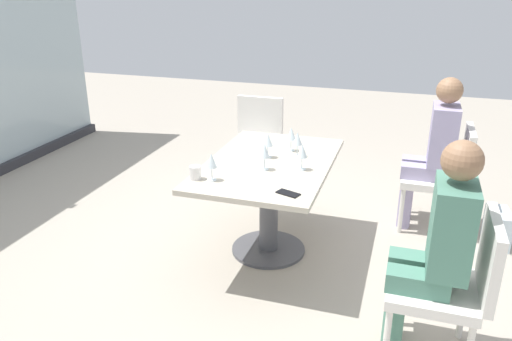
# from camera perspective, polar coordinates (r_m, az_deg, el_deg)

# --- Properties ---
(ground_plane) EXTENTS (12.00, 12.00, 0.00)m
(ground_plane) POSITION_cam_1_polar(r_m,az_deg,el_deg) (3.93, 1.41, -9.01)
(ground_plane) COLOR #A89E8E
(dining_table_main) EXTENTS (1.35, 0.87, 0.73)m
(dining_table_main) POSITION_cam_1_polar(r_m,az_deg,el_deg) (3.68, 1.48, -1.61)
(dining_table_main) COLOR #BCB29E
(dining_table_main) RESTS_ON ground_plane
(chair_front_right) EXTENTS (0.46, 0.50, 0.87)m
(chair_front_right) POSITION_cam_1_polar(r_m,az_deg,el_deg) (4.35, 20.59, -0.13)
(chair_front_right) COLOR silver
(chair_front_right) RESTS_ON ground_plane
(chair_front_left) EXTENTS (0.46, 0.50, 0.87)m
(chair_front_left) POSITION_cam_1_polar(r_m,az_deg,el_deg) (2.88, 21.46, -11.51)
(chair_front_left) COLOR silver
(chair_front_left) RESTS_ON ground_plane
(chair_far_right) EXTENTS (0.50, 0.46, 0.87)m
(chair_far_right) POSITION_cam_1_polar(r_m,az_deg,el_deg) (4.92, -0.06, 3.73)
(chair_far_right) COLOR silver
(chair_far_right) RESTS_ON ground_plane
(person_front_right) EXTENTS (0.34, 0.39, 1.26)m
(person_front_right) POSITION_cam_1_polar(r_m,az_deg,el_deg) (4.27, 19.48, 2.57)
(person_front_right) COLOR #9E93B7
(person_front_right) RESTS_ON ground_plane
(person_front_left) EXTENTS (0.34, 0.39, 1.26)m
(person_front_left) POSITION_cam_1_polar(r_m,az_deg,el_deg) (2.77, 19.77, -7.75)
(person_front_left) COLOR #4C7F6B
(person_front_left) RESTS_ON ground_plane
(wine_glass_0) EXTENTS (0.07, 0.07, 0.18)m
(wine_glass_0) POSITION_cam_1_polar(r_m,az_deg,el_deg) (3.81, 4.01, 4.12)
(wine_glass_0) COLOR silver
(wine_glass_0) RESTS_ON dining_table_main
(wine_glass_1) EXTENTS (0.07, 0.07, 0.18)m
(wine_glass_1) POSITION_cam_1_polar(r_m,az_deg,el_deg) (3.26, -5.07, 1.06)
(wine_glass_1) COLOR silver
(wine_glass_1) RESTS_ON dining_table_main
(wine_glass_2) EXTENTS (0.07, 0.07, 0.18)m
(wine_glass_2) POSITION_cam_1_polar(r_m,az_deg,el_deg) (3.66, 1.36, 3.44)
(wine_glass_2) COLOR silver
(wine_glass_2) RESTS_ON dining_table_main
(wine_glass_3) EXTENTS (0.07, 0.07, 0.18)m
(wine_glass_3) POSITION_cam_1_polar(r_m,az_deg,el_deg) (3.43, 0.98, 2.17)
(wine_glass_3) COLOR silver
(wine_glass_3) RESTS_ON dining_table_main
(wine_glass_4) EXTENTS (0.07, 0.07, 0.18)m
(wine_glass_4) POSITION_cam_1_polar(r_m,az_deg,el_deg) (3.44, 5.26, 2.16)
(wine_glass_4) COLOR silver
(wine_glass_4) RESTS_ON dining_table_main
(wine_glass_5) EXTENTS (0.07, 0.07, 0.18)m
(wine_glass_5) POSITION_cam_1_polar(r_m,az_deg,el_deg) (3.70, 4.72, 3.56)
(wine_glass_5) COLOR silver
(wine_glass_5) RESTS_ON dining_table_main
(coffee_cup) EXTENTS (0.08, 0.08, 0.09)m
(coffee_cup) POSITION_cam_1_polar(r_m,az_deg,el_deg) (3.32, -6.90, -0.24)
(coffee_cup) COLOR white
(coffee_cup) RESTS_ON dining_table_main
(cell_phone_on_table) EXTENTS (0.11, 0.16, 0.01)m
(cell_phone_on_table) POSITION_cam_1_polar(r_m,az_deg,el_deg) (3.10, 3.67, -2.60)
(cell_phone_on_table) COLOR black
(cell_phone_on_table) RESTS_ON dining_table_main
(handbag_0) EXTENTS (0.31, 0.18, 0.28)m
(handbag_0) POSITION_cam_1_polar(r_m,az_deg,el_deg) (4.38, 25.67, -5.89)
(handbag_0) COLOR silver
(handbag_0) RESTS_ON ground_plane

